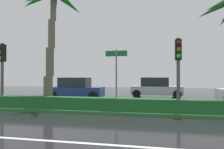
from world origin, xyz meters
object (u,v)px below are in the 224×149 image
street_name_sign (116,71)px  car_in_traffic_second (156,88)px  traffic_signal_median_left (2,63)px  palm_tree_mid_left (53,10)px  traffic_signal_median_right (178,61)px  car_in_traffic_leading (76,89)px

street_name_sign → car_in_traffic_second: (2.02, 8.13, -1.25)m
traffic_signal_median_left → street_name_sign: 6.46m
palm_tree_mid_left → traffic_signal_median_right: 7.76m
street_name_sign → traffic_signal_median_left: bearing=-178.4°
palm_tree_mid_left → car_in_traffic_second: palm_tree_mid_left is taller
traffic_signal_median_left → car_in_traffic_second: 11.99m
traffic_signal_median_right → car_in_traffic_second: bearing=96.4°
traffic_signal_median_left → traffic_signal_median_right: 9.40m
traffic_signal_median_left → car_in_traffic_second: size_ratio=0.82×
traffic_signal_median_left → car_in_traffic_leading: traffic_signal_median_left is taller
traffic_signal_median_left → car_in_traffic_second: bearing=44.5°
car_in_traffic_leading → traffic_signal_median_right: bearing=-38.0°
traffic_signal_median_right → car_in_traffic_leading: bearing=142.0°
traffic_signal_median_right → car_in_traffic_second: (-0.94, 8.32, -1.71)m
palm_tree_mid_left → traffic_signal_median_right: size_ratio=2.09×
traffic_signal_median_left → car_in_traffic_second: (8.46, 8.31, -1.75)m
palm_tree_mid_left → street_name_sign: size_ratio=2.41×
street_name_sign → palm_tree_mid_left: bearing=165.6°
traffic_signal_median_right → palm_tree_mid_left: bearing=170.0°
traffic_signal_median_right → traffic_signal_median_left: bearing=179.9°
traffic_signal_median_right → car_in_traffic_second: size_ratio=0.80×
street_name_sign → car_in_traffic_leading: street_name_sign is taller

